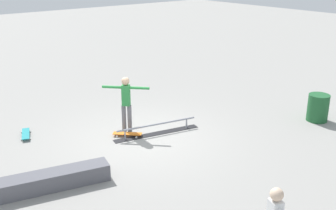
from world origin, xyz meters
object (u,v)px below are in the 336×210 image
skateboard_main (127,134)px  loose_skateboard_teal (26,134)px  skater_main (126,101)px  grind_rail (157,129)px  skate_ledge (49,181)px  trash_bin (318,108)px

skateboard_main → loose_skateboard_teal: size_ratio=0.87×
skater_main → grind_rail: bearing=0.6°
grind_rail → skate_ledge: size_ratio=0.98×
grind_rail → loose_skateboard_teal: grind_rail is taller
grind_rail → skateboard_main: (0.74, -0.38, -0.06)m
loose_skateboard_teal → skate_ledge: bearing=-170.5°
grind_rail → skate_ledge: 3.66m
skateboard_main → trash_bin: bearing=-162.4°
skate_ledge → skateboard_main: 3.08m
skateboard_main → skater_main: bearing=-77.9°
skater_main → skate_ledge: bearing=-107.8°
skater_main → trash_bin: (-5.01, 2.87, -0.53)m
grind_rail → skater_main: size_ratio=1.55×
skateboard_main → loose_skateboard_teal: (2.20, -1.77, 0.00)m
grind_rail → trash_bin: trash_bin is taller
grind_rail → trash_bin: size_ratio=3.06×
skate_ledge → loose_skateboard_teal: (-0.61, -3.01, -0.11)m
skater_main → skateboard_main: skater_main is taller
grind_rail → loose_skateboard_teal: bearing=-23.4°
loose_skateboard_teal → skater_main: bearing=-102.4°
grind_rail → skate_ledge: (3.56, 0.86, 0.05)m
skater_main → loose_skateboard_teal: skater_main is taller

